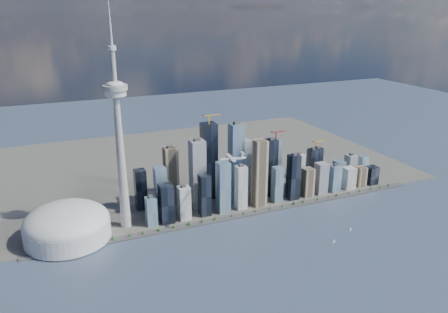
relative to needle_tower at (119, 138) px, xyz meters
name	(u,v)px	position (x,y,z in m)	size (l,w,h in m)	color
ground	(293,263)	(300.00, -310.00, -235.84)	(4000.00, 4000.00, 0.00)	#2F3D53
seawall	(243,215)	(300.00, -60.00, -233.84)	(1100.00, 22.00, 4.00)	#383838
land	(189,163)	(300.00, 390.00, -234.34)	(1400.00, 900.00, 3.00)	#4C4C47
shoreline_trees	(243,213)	(300.00, -60.00, -227.06)	(960.53, 7.20, 8.80)	#3F2D1E
skyscraper_cluster	(249,175)	(359.62, 26.82, -159.19)	(736.00, 142.00, 247.74)	black
needle_tower	(119,138)	(0.00, 0.00, 0.00)	(56.00, 56.00, 550.50)	#9B9B96
dome_stadium	(67,225)	(-140.00, -10.00, -196.40)	(200.00, 200.00, 86.00)	silver
airplane	(232,159)	(240.48, -119.03, -46.77)	(68.85, 61.02, 16.78)	silver
sailboat_west	(334,241)	(437.95, -271.03, -232.41)	(7.71, 2.52, 10.68)	white
sailboat_east	(350,229)	(512.44, -237.58, -232.54)	(7.45, 2.96, 10.29)	white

